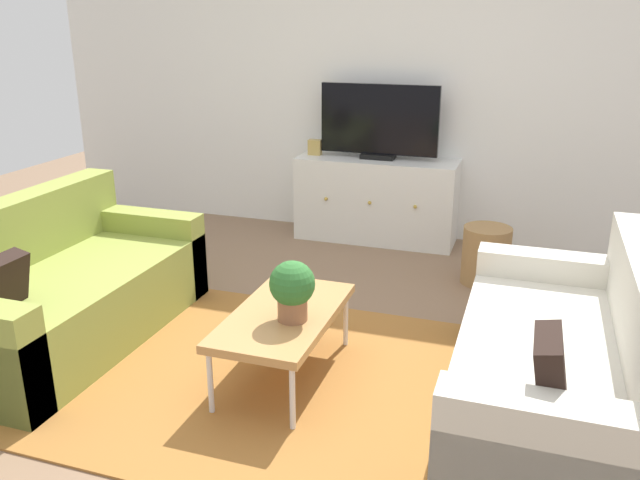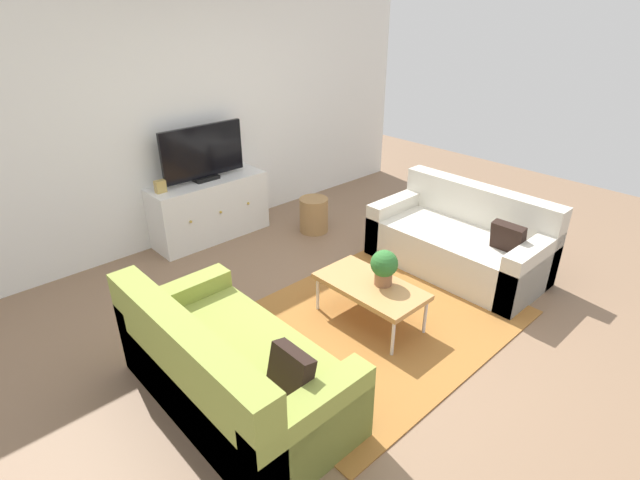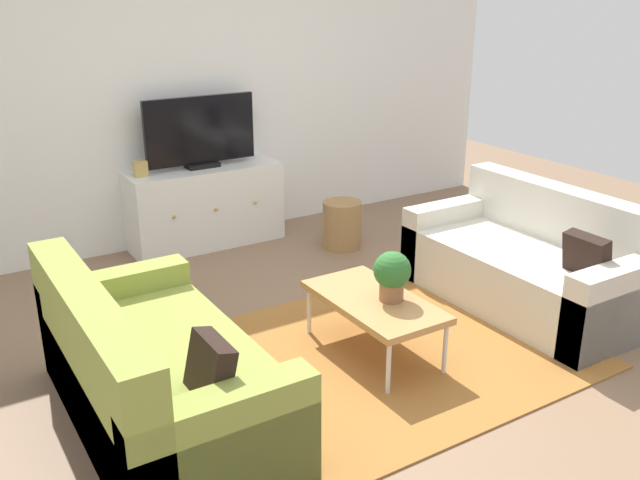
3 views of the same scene
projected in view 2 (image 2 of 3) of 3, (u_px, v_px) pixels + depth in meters
The scene contains 11 objects.
ground_plane at pixel (359, 316), 4.34m from camera, with size 10.00×10.00×0.00m, color #84664C.
wall_back at pixel (194, 117), 5.39m from camera, with size 6.40×0.12×2.70m, color white.
area_rug at pixel (371, 323), 4.24m from camera, with size 2.50×1.90×0.01m, color #9E662D.
couch_left_side at pixel (226, 374), 3.27m from camera, with size 0.88×1.72×0.83m.
couch_right_side at pixel (462, 242), 5.02m from camera, with size 0.88×1.72×0.83m.
coffee_table at pixel (370, 287), 4.11m from camera, with size 0.50×0.94×0.38m.
potted_plant at pixel (384, 266), 4.02m from camera, with size 0.23×0.23×0.31m.
tv_console at pixel (210, 209), 5.61m from camera, with size 1.34×0.47×0.70m.
flat_screen_tv at pixel (203, 153), 5.32m from camera, with size 0.98×0.16×0.61m.
mantel_clock at pixel (160, 187), 5.08m from camera, with size 0.11×0.07×0.13m, color tan.
wicker_basket at pixel (314, 215), 5.82m from camera, with size 0.34×0.34×0.42m, color #9E7547.
Camera 2 is at (-2.69, -2.37, 2.56)m, focal length 27.32 mm.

